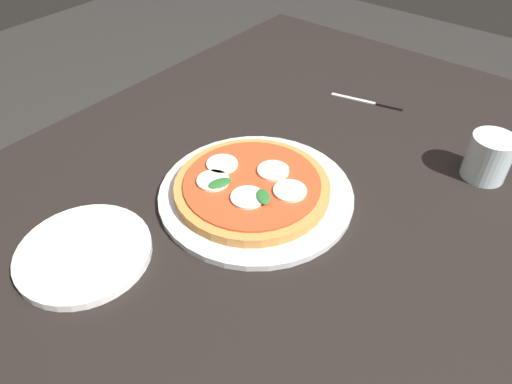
{
  "coord_description": "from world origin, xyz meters",
  "views": [
    {
      "loc": [
        -0.45,
        -0.36,
        1.28
      ],
      "look_at": [
        0.03,
        0.03,
        0.74
      ],
      "focal_mm": 32.84,
      "sensor_mm": 36.0,
      "label": 1
    }
  ],
  "objects_px": {
    "dining_table": "(258,247)",
    "serving_tray": "(256,194)",
    "plate_white": "(84,253)",
    "knife": "(376,103)",
    "glass_cup": "(489,157)",
    "pizza": "(252,186)"
  },
  "relations": [
    {
      "from": "dining_table",
      "to": "knife",
      "type": "relative_size",
      "value": 9.35
    },
    {
      "from": "dining_table",
      "to": "serving_tray",
      "type": "distance_m",
      "value": 0.1
    },
    {
      "from": "glass_cup",
      "to": "serving_tray",
      "type": "bearing_deg",
      "value": 136.59
    },
    {
      "from": "dining_table",
      "to": "serving_tray",
      "type": "height_order",
      "value": "serving_tray"
    },
    {
      "from": "pizza",
      "to": "knife",
      "type": "xyz_separation_m",
      "value": [
        0.43,
        -0.02,
        -0.02
      ]
    },
    {
      "from": "pizza",
      "to": "plate_white",
      "type": "relative_size",
      "value": 1.31
    },
    {
      "from": "dining_table",
      "to": "pizza",
      "type": "relative_size",
      "value": 5.68
    },
    {
      "from": "serving_tray",
      "to": "plate_white",
      "type": "height_order",
      "value": "plate_white"
    },
    {
      "from": "dining_table",
      "to": "pizza",
      "type": "xyz_separation_m",
      "value": [
        0.03,
        0.04,
        0.11
      ]
    },
    {
      "from": "serving_tray",
      "to": "knife",
      "type": "height_order",
      "value": "serving_tray"
    },
    {
      "from": "plate_white",
      "to": "glass_cup",
      "type": "height_order",
      "value": "glass_cup"
    },
    {
      "from": "pizza",
      "to": "plate_white",
      "type": "height_order",
      "value": "pizza"
    },
    {
      "from": "knife",
      "to": "dining_table",
      "type": "bearing_deg",
      "value": -177.8
    },
    {
      "from": "dining_table",
      "to": "knife",
      "type": "bearing_deg",
      "value": 2.2
    },
    {
      "from": "dining_table",
      "to": "pizza",
      "type": "bearing_deg",
      "value": 52.13
    },
    {
      "from": "pizza",
      "to": "dining_table",
      "type": "bearing_deg",
      "value": -127.87
    },
    {
      "from": "plate_white",
      "to": "pizza",
      "type": "bearing_deg",
      "value": -22.97
    },
    {
      "from": "plate_white",
      "to": "knife",
      "type": "bearing_deg",
      "value": -11.06
    },
    {
      "from": "dining_table",
      "to": "serving_tray",
      "type": "xyz_separation_m",
      "value": [
        0.03,
        0.03,
        0.09
      ]
    },
    {
      "from": "serving_tray",
      "to": "knife",
      "type": "xyz_separation_m",
      "value": [
        0.42,
        -0.02,
        -0.0
      ]
    },
    {
      "from": "plate_white",
      "to": "glass_cup",
      "type": "distance_m",
      "value": 0.72
    },
    {
      "from": "serving_tray",
      "to": "plate_white",
      "type": "relative_size",
      "value": 1.66
    }
  ]
}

